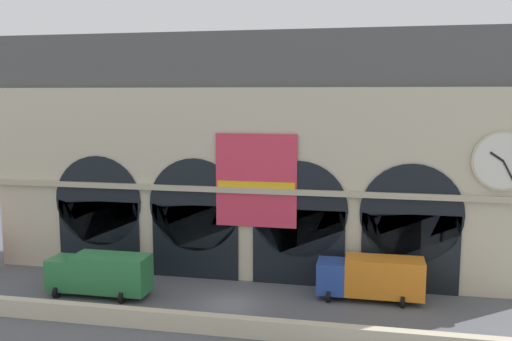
% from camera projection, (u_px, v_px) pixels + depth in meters
% --- Properties ---
extents(ground_plane, '(200.00, 200.00, 0.00)m').
position_uv_depth(ground_plane, '(230.00, 304.00, 39.23)').
color(ground_plane, '#54565B').
extents(quay_parapet_wall, '(90.00, 0.70, 1.19)m').
position_uv_depth(quay_parapet_wall, '(210.00, 324.00, 34.35)').
color(quay_parapet_wall, beige).
rests_on(quay_parapet_wall, ground).
extents(station_building, '(43.15, 6.27, 19.47)m').
position_uv_depth(station_building, '(254.00, 158.00, 45.63)').
color(station_building, beige).
rests_on(station_building, ground).
extents(box_truck_midwest, '(7.50, 2.91, 3.12)m').
position_uv_depth(box_truck_midwest, '(100.00, 273.00, 40.60)').
color(box_truck_midwest, '#2D7A42').
rests_on(box_truck_midwest, ground).
extents(box_truck_mideast, '(7.50, 2.91, 3.12)m').
position_uv_depth(box_truck_mideast, '(371.00, 277.00, 39.79)').
color(box_truck_mideast, '#28479E').
rests_on(box_truck_mideast, ground).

